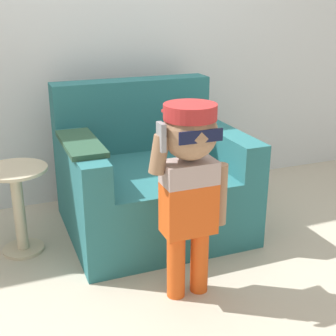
{
  "coord_description": "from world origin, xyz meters",
  "views": [
    {
      "loc": [
        -0.87,
        -2.73,
        1.45
      ],
      "look_at": [
        0.03,
        -0.44,
        0.56
      ],
      "focal_mm": 50.0,
      "sensor_mm": 36.0,
      "label": 1
    }
  ],
  "objects": [
    {
      "name": "ground_plane",
      "position": [
        0.0,
        0.0,
        0.0
      ],
      "size": [
        10.0,
        10.0,
        0.0
      ],
      "primitive_type": "plane",
      "color": "#BCB29E"
    },
    {
      "name": "wall_back",
      "position": [
        0.0,
        0.65,
        1.3
      ],
      "size": [
        10.0,
        0.05,
        2.6
      ],
      "color": "silver",
      "rests_on": "ground_plane"
    },
    {
      "name": "armchair",
      "position": [
        0.07,
        -0.0,
        0.33
      ],
      "size": [
        1.12,
        1.01,
        0.94
      ],
      "color": "#286B70",
      "rests_on": "ground_plane"
    },
    {
      "name": "person_child",
      "position": [
        -0.01,
        -0.82,
        0.67
      ],
      "size": [
        0.41,
        0.31,
        1.01
      ],
      "color": "#E05119",
      "rests_on": "ground_plane"
    },
    {
      "name": "side_table",
      "position": [
        -0.77,
        -0.05,
        0.32
      ],
      "size": [
        0.38,
        0.38,
        0.54
      ],
      "color": "beige",
      "rests_on": "ground_plane"
    }
  ]
}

